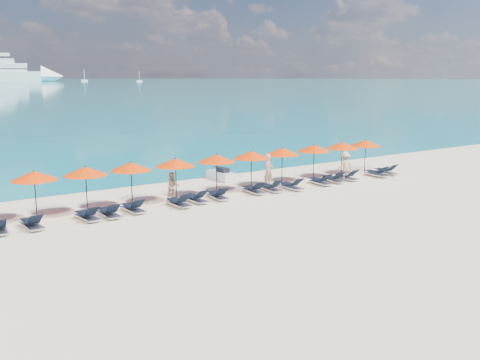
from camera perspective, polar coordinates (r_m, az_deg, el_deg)
ground at (r=25.16m, az=3.83°, el=-3.78°), size 1400.00×1400.00×0.00m
sailboat_near at (r=549.56m, az=-10.69°, el=10.36°), size 5.62×1.87×10.30m
sailboat_far at (r=609.65m, az=-16.27°, el=10.19°), size 6.82×2.27×12.49m
jetski at (r=33.52m, az=-2.01°, el=0.56°), size 0.88×2.20×0.77m
beachgoer_a at (r=31.21m, az=3.08°, el=1.01°), size 0.85×0.73×1.98m
beachgoer_b at (r=27.90m, az=-7.20°, el=-0.73°), size 0.84×0.63×1.54m
beachgoer_c at (r=33.92m, az=11.10°, el=1.48°), size 1.16×0.55×1.80m
umbrella_1 at (r=25.74m, az=-21.12°, el=0.43°), size 2.10×2.10×2.28m
umbrella_2 at (r=26.20m, az=-16.17°, el=0.92°), size 2.10×2.10×2.28m
umbrella_3 at (r=27.02m, az=-11.56°, el=1.44°), size 2.10×2.10×2.28m
umbrella_4 at (r=27.87m, az=-6.88°, el=1.87°), size 2.10×2.10×2.28m
umbrella_5 at (r=29.08m, az=-2.52°, el=2.33°), size 2.10×2.10×2.28m
umbrella_6 at (r=30.33m, az=1.22°, el=2.70°), size 2.10×2.10×2.28m
umbrella_7 at (r=31.81m, az=4.53°, el=3.06°), size 2.10×2.10×2.28m
umbrella_8 at (r=33.45m, az=7.90°, el=3.39°), size 2.10×2.10×2.28m
umbrella_9 at (r=35.08m, az=10.84°, el=3.65°), size 2.10×2.10×2.28m
umbrella_10 at (r=36.63m, az=13.26°, el=3.86°), size 2.10×2.10×2.28m
lounger_2 at (r=24.57m, az=-21.32°, el=-4.32°), size 0.73×1.74×0.66m
lounger_3 at (r=25.17m, az=-15.97°, el=-3.63°), size 0.78×1.75×0.66m
lounger_4 at (r=25.45m, az=-13.79°, el=-3.36°), size 0.64×1.71×0.66m
lounger_5 at (r=26.10m, az=-11.32°, el=-2.89°), size 0.71×1.73×0.66m
lounger_6 at (r=26.83m, az=-6.56°, el=-2.36°), size 0.70×1.73×0.66m
lounger_7 at (r=27.64m, az=-4.76°, el=-1.93°), size 0.77×1.75×0.66m
lounger_8 at (r=28.27m, az=-2.39°, el=-1.60°), size 0.79×1.75×0.66m
lounger_9 at (r=29.64m, az=1.46°, el=-1.00°), size 0.74×1.74×0.66m
lounger_10 at (r=30.19m, az=3.29°, el=-0.79°), size 0.69×1.72×0.66m
lounger_11 at (r=30.78m, az=5.49°, el=-0.59°), size 0.66×1.71×0.66m
lounger_12 at (r=32.34m, az=8.57°, el=-0.10°), size 0.76×1.75×0.66m
lounger_13 at (r=33.21m, az=9.95°, el=0.15°), size 0.74×1.74×0.66m
lounger_14 at (r=34.06m, az=11.32°, el=0.38°), size 0.66×1.72×0.66m
lounger_15 at (r=35.66m, az=14.41°, el=0.72°), size 0.63×1.70×0.66m
lounger_16 at (r=36.60m, az=15.32°, el=0.93°), size 0.65×1.71×0.66m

